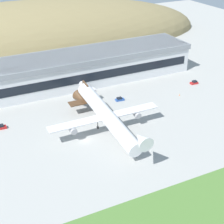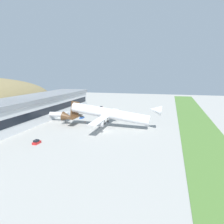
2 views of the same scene
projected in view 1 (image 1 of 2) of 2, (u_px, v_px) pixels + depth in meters
ground_plane at (86, 140)px, 128.63m from camera, size 377.00×377.00×0.00m
grass_strip_foreground at (155, 221)px, 94.28m from camera, size 339.30×18.95×0.08m
hill_backdrop at (23, 46)px, 225.00m from camera, size 244.24×83.05×51.12m
terminal_building at (70, 68)px, 169.11m from camera, size 117.80×22.67×13.89m
jetway_0 at (88, 89)px, 157.70m from camera, size 3.38×11.54×5.43m
cargo_airplane at (106, 116)px, 129.90m from camera, size 41.70×52.55×11.75m
service_car_0 at (1, 127)px, 135.46m from camera, size 3.69×2.00×1.66m
service_car_1 at (194, 83)px, 172.56m from camera, size 3.73×2.01×1.54m
service_car_2 at (120, 99)px, 156.65m from camera, size 3.82×2.00×1.45m
traffic_cone_0 at (106, 110)px, 148.54m from camera, size 0.52×0.52×0.58m
traffic_cone_1 at (179, 95)px, 161.43m from camera, size 0.52×0.52×0.58m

